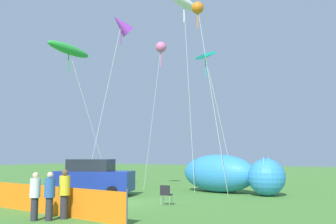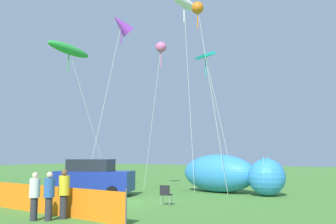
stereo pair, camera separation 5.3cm
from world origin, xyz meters
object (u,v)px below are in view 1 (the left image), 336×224
folding_chair (166,193)px  spectator_in_blue_shirt (50,194)px  parked_car (94,178)px  kite_pink_octopus (161,48)px  kite_teal_diamond (206,58)px  inflatable_cat (229,175)px  kite_green_fish (69,50)px  spectator_in_red_shirt (64,192)px  kite_white_ghost (184,3)px  kite_orange_flower (198,9)px  spectator_in_yellow_shirt (35,194)px  kite_purple_delta (121,25)px

folding_chair → spectator_in_blue_shirt: 5.57m
parked_car → spectator_in_blue_shirt: (3.97, -6.86, -0.08)m
folding_chair → kite_pink_octopus: (-3.66, 5.69, 8.59)m
kite_teal_diamond → spectator_in_blue_shirt: bearing=-94.9°
inflatable_cat → kite_green_fish: size_ratio=0.74×
inflatable_cat → spectator_in_red_shirt: (-1.90, -11.26, -0.10)m
kite_pink_octopus → kite_white_ghost: bearing=-12.0°
parked_car → kite_teal_diamond: size_ratio=0.54×
folding_chair → kite_orange_flower: 11.43m
parked_car → spectator_in_blue_shirt: 7.93m
spectator_in_yellow_shirt → kite_white_ghost: kite_white_ghost is taller
inflatable_cat → parked_car: bearing=-129.6°
spectator_in_blue_shirt → kite_teal_diamond: bearing=85.1°
spectator_in_blue_shirt → kite_purple_delta: kite_purple_delta is taller
spectator_in_red_shirt → kite_orange_flower: (0.73, 9.70, 9.92)m
parked_car → spectator_in_yellow_shirt: 7.94m
parked_car → kite_white_ghost: size_ratio=0.37×
inflatable_cat → kite_teal_diamond: bearing=-142.1°
folding_chair → kite_teal_diamond: (-0.55, 5.87, 7.56)m
spectator_in_red_shirt → kite_teal_diamond: 12.90m
inflatable_cat → kite_pink_octopus: kite_pink_octopus is taller
folding_chair → kite_white_ghost: kite_white_ghost is taller
spectator_in_red_shirt → spectator_in_blue_shirt: (-0.18, -0.51, -0.04)m
spectator_in_yellow_shirt → kite_pink_octopus: bearing=98.6°
kite_orange_flower → kite_white_ghost: bearing=159.6°
parked_car → kite_green_fish: kite_green_fish is taller
kite_teal_diamond → inflatable_cat: bearing=26.5°
spectator_in_red_shirt → kite_pink_octopus: bearing=102.5°
spectator_in_blue_shirt → kite_teal_diamond: size_ratio=0.19×
kite_white_ghost → kite_orange_flower: (1.15, -0.43, -0.80)m
spectator_in_yellow_shirt → kite_white_ghost: size_ratio=0.13×
inflatable_cat → spectator_in_yellow_shirt: size_ratio=4.08×
kite_purple_delta → kite_orange_flower: kite_orange_flower is taller
spectator_in_red_shirt → kite_green_fish: bearing=134.8°
spectator_in_yellow_shirt → folding_chair: bearing=70.8°
folding_chair → inflatable_cat: 6.47m
kite_pink_octopus → spectator_in_blue_shirt: bearing=-79.0°
spectator_in_blue_shirt → kite_orange_flower: size_ratio=0.15×
kite_pink_octopus → kite_white_ghost: kite_white_ghost is taller
kite_white_ghost → folding_chair: bearing=-71.7°
parked_car → kite_white_ghost: 11.93m
kite_teal_diamond → kite_pink_octopus: bearing=-176.8°
kite_purple_delta → kite_green_fish: 3.63m
folding_chair → spectator_in_blue_shirt: spectator_in_blue_shirt is taller
inflatable_cat → kite_orange_flower: 10.01m
kite_pink_octopus → kite_white_ghost: size_ratio=0.78×
kite_white_ghost → kite_orange_flower: size_ratio=1.08×
parked_car → kite_pink_octopus: (1.83, 4.18, 8.14)m
spectator_in_blue_shirt → kite_pink_octopus: (-2.14, 11.04, 8.22)m
parked_car → kite_orange_flower: (4.88, 3.34, 9.88)m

